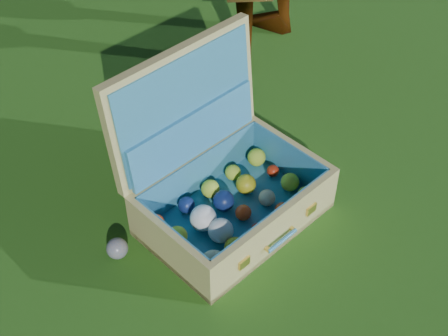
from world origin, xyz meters
TOP-DOWN VIEW (x-y plane):
  - ground at (0.00, 0.00)m, footprint 60.00×60.00m
  - stray_ball at (-0.45, -0.15)m, footprint 0.07×0.07m
  - suitcase at (-0.09, -0.11)m, footprint 0.67×0.60m

SIDE VIEW (x-z plane):
  - ground at x=0.00m, z-range 0.00..0.00m
  - stray_ball at x=-0.45m, z-range 0.00..0.07m
  - suitcase at x=-0.09m, z-range -0.12..0.42m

